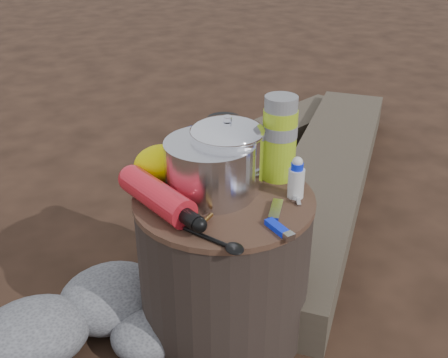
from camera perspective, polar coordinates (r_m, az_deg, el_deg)
name	(u,v)px	position (r m, az deg, el deg)	size (l,w,h in m)	color
ground	(224,323)	(1.62, 0.00, -15.13)	(60.00, 60.00, 0.00)	black
stump	(224,264)	(1.49, 0.00, -9.08)	(0.46, 0.46, 0.43)	black
log_main	(326,179)	(2.24, 10.80, -0.02)	(0.30, 1.80, 0.15)	#41382C
log_small	(261,140)	(2.64, 3.96, 4.23)	(0.23, 1.26, 0.10)	#41382C
foil_windscreen	(210,168)	(1.36, -1.47, 1.21)	(0.23, 0.23, 0.14)	silver
camping_pot	(227,154)	(1.37, 0.35, 2.64)	(0.19, 0.19, 0.19)	silver
fuel_bottle	(157,196)	(1.31, -7.14, -1.82)	(0.07, 0.31, 0.07)	red
thermos	(279,139)	(1.42, 5.94, 4.31)	(0.09, 0.09, 0.23)	#97B91C
travel_mug	(224,141)	(1.51, 0.00, 4.06)	(0.09, 0.09, 0.14)	black
stuff_sack	(161,164)	(1.43, -6.75, 1.63)	(0.15, 0.12, 0.10)	#F8E100
food_pouch	(194,150)	(1.47, -3.18, 3.13)	(0.10, 0.02, 0.13)	#0E144D
lighter	(277,227)	(1.24, 5.69, -5.14)	(0.02, 0.09, 0.02)	#0D24DE
multitool	(276,210)	(1.30, 5.55, -3.34)	(0.03, 0.09, 0.01)	#ADADB2
pot_grabber	(296,192)	(1.39, 7.73, -1.37)	(0.03, 0.13, 0.01)	#ADADB2
spork	(208,237)	(1.20, -1.74, -6.25)	(0.03, 0.16, 0.01)	black
squeeze_bottle	(296,180)	(1.36, 7.72, -0.06)	(0.04, 0.04, 0.10)	beige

